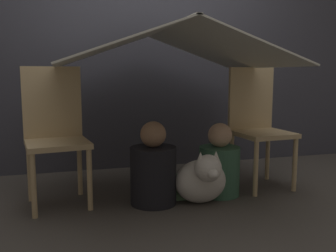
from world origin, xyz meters
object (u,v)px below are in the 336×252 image
(chair_left, at_px, (55,130))
(person_second, at_px, (219,166))
(person_front, at_px, (153,170))
(dog, at_px, (202,179))
(chair_right, at_px, (258,122))

(chair_left, relative_size, person_second, 1.76)
(person_front, bearing_deg, person_second, 6.43)
(chair_left, height_order, dog, chair_left)
(chair_right, distance_m, person_front, 1.00)
(chair_right, xyz_separation_m, dog, (-0.60, -0.32, -0.34))
(person_front, distance_m, person_second, 0.53)
(person_second, relative_size, dog, 1.37)
(chair_right, distance_m, person_second, 0.53)
(person_front, bearing_deg, chair_right, 13.29)
(chair_right, bearing_deg, chair_left, 175.11)
(chair_right, relative_size, person_front, 1.64)
(person_front, distance_m, dog, 0.35)
(chair_left, xyz_separation_m, dog, (0.99, -0.32, -0.34))
(chair_left, height_order, person_second, chair_left)
(person_second, distance_m, dog, 0.26)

